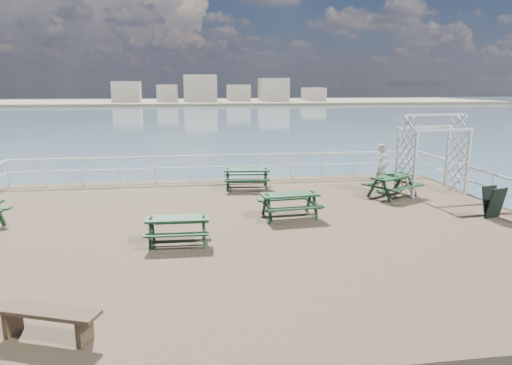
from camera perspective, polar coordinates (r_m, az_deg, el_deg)
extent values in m
cube|color=brown|center=(13.43, -1.70, -6.17)|extent=(18.00, 14.00, 0.30)
plane|color=#415E6D|center=(53.04, -6.64, 5.57)|extent=(300.00, 300.00, 0.00)
cube|color=tan|center=(148.68, -1.89, 10.05)|extent=(160.00, 40.00, 0.80)
cube|color=beige|center=(145.87, -15.81, 10.90)|extent=(8.00, 8.00, 6.00)
cube|color=beige|center=(144.84, -11.01, 10.92)|extent=(6.00, 8.00, 5.00)
cube|color=beige|center=(144.71, -6.99, 11.65)|extent=(10.00, 8.00, 8.00)
cube|color=beige|center=(145.51, -2.16, 11.14)|extent=(7.00, 8.00, 5.00)
cube|color=beige|center=(147.07, 2.19, 11.54)|extent=(9.00, 8.00, 7.00)
cube|color=beige|center=(149.98, 7.17, 10.90)|extent=(6.00, 8.00, 4.00)
cylinder|color=#4E3A28|center=(19.91, -25.70, -4.86)|extent=(0.36, 0.36, 2.10)
cylinder|color=#4E3A28|center=(20.96, 17.36, -3.37)|extent=(0.36, 0.36, 2.10)
cube|color=white|center=(19.80, -3.98, 3.38)|extent=(17.70, 0.07, 0.07)
cube|color=white|center=(19.89, -3.96, 1.96)|extent=(17.70, 0.05, 0.05)
cylinder|color=white|center=(21.18, -28.59, 1.11)|extent=(0.05, 0.05, 1.10)
cube|color=#133419|center=(18.10, -1.18, 1.58)|extent=(1.87, 0.89, 0.06)
cube|color=#133419|center=(18.74, -1.21, 1.05)|extent=(1.82, 0.44, 0.05)
cube|color=#133419|center=(17.56, -1.14, 0.29)|extent=(1.82, 0.44, 0.05)
cube|color=#133419|center=(18.16, -3.56, 0.60)|extent=(0.23, 1.46, 0.06)
cube|color=#133419|center=(18.19, 1.19, 0.64)|extent=(0.23, 1.46, 0.06)
cube|color=#133419|center=(18.46, -3.54, 0.63)|extent=(0.13, 0.52, 0.88)
cube|color=#133419|center=(17.88, -3.58, 0.24)|extent=(0.13, 0.52, 0.88)
cube|color=#133419|center=(18.49, 1.14, 0.67)|extent=(0.13, 0.52, 0.88)
cube|color=#133419|center=(17.90, 1.25, 0.28)|extent=(0.13, 0.52, 0.88)
cube|color=#133419|center=(18.19, -1.18, 0.06)|extent=(1.61, 0.25, 0.06)
cube|color=#133419|center=(17.51, 16.79, 0.70)|extent=(1.93, 1.49, 0.06)
cube|color=#133419|center=(17.92, 15.18, 0.10)|extent=(1.71, 1.09, 0.05)
cube|color=#133419|center=(17.23, 18.34, -0.58)|extent=(1.71, 1.09, 0.05)
cube|color=#133419|center=(16.98, 15.20, -0.63)|extent=(0.77, 1.32, 0.06)
cube|color=#133419|center=(18.18, 18.15, 0.02)|extent=(0.77, 1.32, 0.06)
cube|color=#133419|center=(17.17, 14.40, -0.62)|extent=(0.32, 0.50, 0.88)
cube|color=#133419|center=(16.81, 16.00, -0.98)|extent=(0.32, 0.50, 0.88)
cube|color=#133419|center=(18.36, 17.37, 0.02)|extent=(0.32, 0.50, 0.88)
cube|color=#133419|center=(18.02, 18.92, -0.30)|extent=(0.32, 0.50, 0.88)
cube|color=#133419|center=(17.61, 16.69, -0.87)|extent=(1.45, 0.85, 0.06)
cube|color=#133419|center=(12.05, -9.80, -4.46)|extent=(1.64, 0.68, 0.05)
cube|color=#133419|center=(12.64, -9.62, -4.89)|extent=(1.63, 0.27, 0.04)
cube|color=#133419|center=(11.61, -9.90, -6.46)|extent=(1.63, 0.27, 0.04)
cube|color=#133419|center=(12.19, -12.94, -5.77)|extent=(0.11, 1.31, 0.05)
cube|color=#133419|center=(12.10, -6.55, -5.66)|extent=(0.11, 1.31, 0.05)
cube|color=#133419|center=(12.46, -12.79, -5.59)|extent=(0.09, 0.47, 0.79)
cube|color=#133419|center=(11.95, -13.07, -6.37)|extent=(0.09, 0.47, 0.79)
cube|color=#133419|center=(12.38, -6.55, -5.47)|extent=(0.09, 0.47, 0.79)
cube|color=#133419|center=(11.86, -6.54, -6.26)|extent=(0.09, 0.47, 0.79)
cube|color=#133419|center=(12.18, -9.73, -6.45)|extent=(1.44, 0.12, 0.05)
cube|color=#133419|center=(14.18, 4.26, -1.52)|extent=(1.82, 0.85, 0.06)
cube|color=#133419|center=(14.79, 3.55, -2.06)|extent=(1.78, 0.41, 0.05)
cube|color=#133419|center=(13.71, 4.99, -3.24)|extent=(1.78, 0.41, 0.05)
cube|color=#133419|center=(14.06, 1.38, -2.89)|extent=(0.21, 1.42, 0.06)
cube|color=#133419|center=(14.49, 7.01, -2.52)|extent=(0.21, 1.42, 0.06)
cube|color=#133419|center=(14.34, 1.08, -2.78)|extent=(0.13, 0.51, 0.86)
cube|color=#133419|center=(13.80, 1.69, -3.40)|extent=(0.13, 0.51, 0.86)
cube|color=#133419|center=(14.77, 6.61, -2.42)|extent=(0.13, 0.51, 0.86)
cube|color=#133419|center=(14.24, 7.42, -3.00)|extent=(0.13, 0.51, 0.86)
cube|color=#133419|center=(14.30, 4.23, -3.39)|extent=(1.57, 0.22, 0.06)
cube|color=#4E3A28|center=(8.40, -24.72, -14.45)|extent=(1.81, 1.03, 0.07)
cube|color=#4E3A28|center=(8.90, -28.12, -15.07)|extent=(0.22, 0.39, 0.45)
cube|color=#4E3A28|center=(8.15, -20.63, -16.94)|extent=(0.22, 0.39, 0.45)
cube|color=white|center=(17.40, 19.26, 2.01)|extent=(0.10, 0.10, 2.41)
cube|color=white|center=(18.41, 17.23, 2.68)|extent=(0.10, 0.10, 2.41)
cube|color=white|center=(18.69, 24.96, 2.22)|extent=(0.10, 0.10, 2.41)
cube|color=white|center=(19.63, 22.79, 2.84)|extent=(0.10, 0.10, 2.41)
cube|color=white|center=(17.87, 22.53, 6.06)|extent=(2.41, 0.32, 0.08)
cube|color=white|center=(18.85, 20.38, 6.50)|extent=(2.41, 0.32, 0.08)
cube|color=white|center=(18.32, 21.55, 7.88)|extent=(2.41, 0.31, 0.07)
cube|color=black|center=(15.86, 27.82, -2.34)|extent=(0.65, 0.40, 1.00)
cube|color=black|center=(15.98, 27.25, -2.18)|extent=(0.65, 0.40, 1.00)
imported|color=white|center=(18.19, 15.46, 1.78)|extent=(0.81, 0.75, 1.85)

